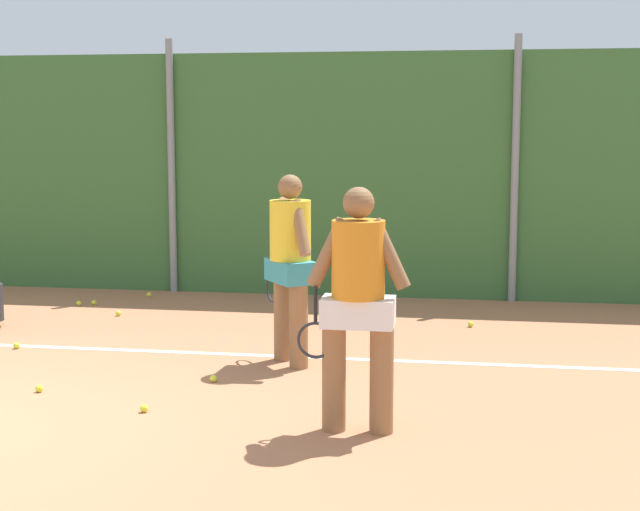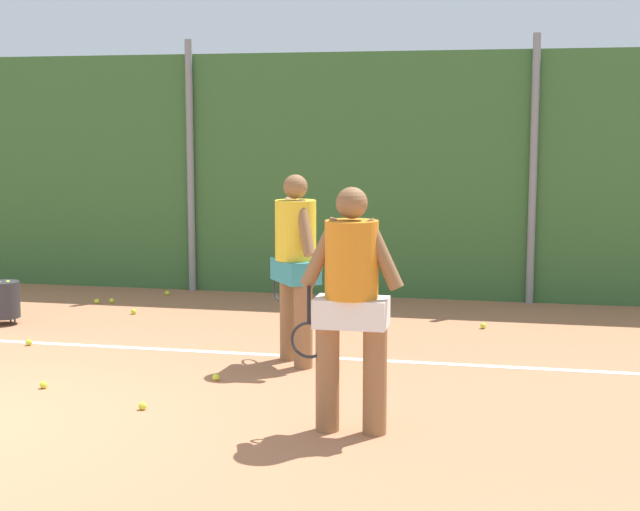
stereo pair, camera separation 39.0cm
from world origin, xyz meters
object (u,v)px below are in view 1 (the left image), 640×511
(tennis_ball_5, at_px, (144,408))
(tennis_ball_3, at_px, (118,313))
(tennis_ball_6, at_px, (39,388))
(tennis_ball_10, at_px, (471,324))
(tennis_ball_4, at_px, (79,303))
(player_foreground_near, at_px, (358,296))
(tennis_ball_1, at_px, (149,295))
(tennis_ball_12, at_px, (94,303))
(player_midcourt, at_px, (290,259))
(tennis_ball_8, at_px, (16,346))
(tennis_ball_0, at_px, (213,379))

(tennis_ball_5, bearing_deg, tennis_ball_3, 113.89)
(tennis_ball_6, bearing_deg, tennis_ball_10, 42.20)
(tennis_ball_4, bearing_deg, player_foreground_near, -47.10)
(tennis_ball_1, distance_m, tennis_ball_6, 4.63)
(tennis_ball_12, bearing_deg, player_midcourt, -39.93)
(player_midcourt, relative_size, tennis_ball_5, 27.80)
(tennis_ball_4, bearing_deg, tennis_ball_5, -60.75)
(tennis_ball_3, distance_m, tennis_ball_12, 0.84)
(tennis_ball_4, height_order, tennis_ball_8, same)
(tennis_ball_8, bearing_deg, tennis_ball_0, -21.44)
(tennis_ball_1, distance_m, tennis_ball_10, 4.46)
(player_foreground_near, xyz_separation_m, tennis_ball_6, (-2.86, 0.62, -1.01))
(tennis_ball_0, height_order, tennis_ball_10, same)
(player_midcourt, xyz_separation_m, tennis_ball_5, (-0.86, -1.75, -1.00))
(tennis_ball_5, height_order, tennis_ball_6, same)
(player_foreground_near, xyz_separation_m, player_midcourt, (-0.89, 1.96, -0.01))
(tennis_ball_8, height_order, tennis_ball_10, same)
(tennis_ball_0, bearing_deg, tennis_ball_3, 125.51)
(tennis_ball_0, height_order, tennis_ball_8, same)
(tennis_ball_3, height_order, tennis_ball_6, same)
(player_foreground_near, relative_size, tennis_ball_1, 28.10)
(tennis_ball_5, bearing_deg, tennis_ball_8, 137.17)
(tennis_ball_0, distance_m, tennis_ball_10, 3.58)
(tennis_ball_5, height_order, tennis_ball_12, same)
(tennis_ball_0, height_order, tennis_ball_1, same)
(tennis_ball_4, bearing_deg, tennis_ball_1, 47.93)
(tennis_ball_5, bearing_deg, player_midcourt, 63.77)
(tennis_ball_0, bearing_deg, tennis_ball_4, 129.38)
(player_midcourt, height_order, tennis_ball_4, player_midcourt)
(player_midcourt, distance_m, tennis_ball_0, 1.38)
(tennis_ball_3, bearing_deg, player_foreground_near, -48.99)
(tennis_ball_10, bearing_deg, tennis_ball_6, -137.80)
(tennis_ball_0, bearing_deg, tennis_ball_8, 158.56)
(tennis_ball_0, height_order, tennis_ball_5, same)
(tennis_ball_5, distance_m, tennis_ball_8, 2.81)
(tennis_ball_1, distance_m, tennis_ball_4, 1.01)
(tennis_ball_4, bearing_deg, tennis_ball_10, -5.80)
(tennis_ball_12, bearing_deg, tennis_ball_1, 53.47)
(tennis_ball_1, relative_size, tennis_ball_5, 1.00)
(player_midcourt, relative_size, tennis_ball_4, 27.80)
(tennis_ball_3, bearing_deg, tennis_ball_8, -102.98)
(tennis_ball_0, xyz_separation_m, tennis_ball_10, (2.27, 2.77, 0.00))
(player_midcourt, distance_m, tennis_ball_6, 2.58)
(tennis_ball_10, bearing_deg, tennis_ball_4, 174.20)
(tennis_ball_4, bearing_deg, player_midcourt, -37.58)
(tennis_ball_1, bearing_deg, player_midcourt, -51.66)
(tennis_ball_3, relative_size, tennis_ball_10, 1.00)
(tennis_ball_5, xyz_separation_m, tennis_ball_12, (-2.21, 4.33, 0.00))
(tennis_ball_6, height_order, tennis_ball_10, same)
(tennis_ball_10, relative_size, tennis_ball_12, 1.00)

